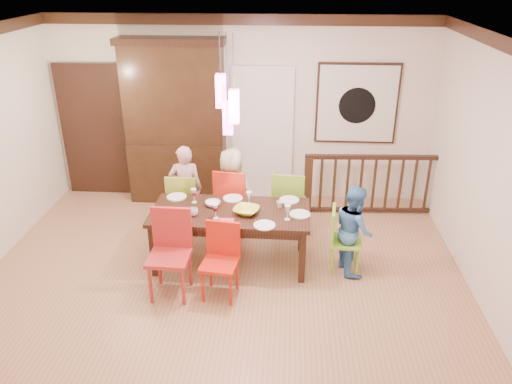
# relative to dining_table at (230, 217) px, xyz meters

# --- Properties ---
(floor) EXTENTS (6.00, 6.00, 0.00)m
(floor) POSITION_rel_dining_table_xyz_m (-0.06, -0.40, -0.66)
(floor) COLOR #A77351
(floor) RESTS_ON ground
(ceiling) EXTENTS (6.00, 6.00, 0.00)m
(ceiling) POSITION_rel_dining_table_xyz_m (-0.06, -0.40, 2.24)
(ceiling) COLOR white
(ceiling) RESTS_ON wall_back
(wall_back) EXTENTS (6.00, 0.00, 6.00)m
(wall_back) POSITION_rel_dining_table_xyz_m (-0.06, 2.10, 0.79)
(wall_back) COLOR beige
(wall_back) RESTS_ON floor
(wall_right) EXTENTS (0.00, 5.00, 5.00)m
(wall_right) POSITION_rel_dining_table_xyz_m (2.94, -0.40, 0.79)
(wall_right) COLOR beige
(wall_right) RESTS_ON floor
(crown_molding) EXTENTS (6.00, 5.00, 0.16)m
(crown_molding) POSITION_rel_dining_table_xyz_m (-0.06, -0.40, 2.16)
(crown_molding) COLOR black
(crown_molding) RESTS_ON wall_back
(panel_door) EXTENTS (1.04, 0.07, 2.24)m
(panel_door) POSITION_rel_dining_table_xyz_m (-2.46, 2.05, 0.39)
(panel_door) COLOR black
(panel_door) RESTS_ON wall_back
(white_doorway) EXTENTS (0.97, 0.05, 2.22)m
(white_doorway) POSITION_rel_dining_table_xyz_m (0.29, 2.07, 0.39)
(white_doorway) COLOR silver
(white_doorway) RESTS_ON wall_back
(painting) EXTENTS (1.25, 0.06, 1.25)m
(painting) POSITION_rel_dining_table_xyz_m (1.74, 2.06, 0.94)
(painting) COLOR black
(painting) RESTS_ON wall_back
(pendant_cluster) EXTENTS (0.27, 0.21, 1.14)m
(pendant_cluster) POSITION_rel_dining_table_xyz_m (0.00, -0.00, 1.45)
(pendant_cluster) COLOR #FF4CB3
(pendant_cluster) RESTS_ON ceiling
(dining_table) EXTENTS (1.99, 0.92, 0.75)m
(dining_table) POSITION_rel_dining_table_xyz_m (0.00, 0.00, 0.00)
(dining_table) COLOR black
(dining_table) RESTS_ON floor
(chair_far_left) EXTENTS (0.43, 0.43, 0.93)m
(chair_far_left) POSITION_rel_dining_table_xyz_m (-0.75, 0.77, -0.13)
(chair_far_left) COLOR #98B02D
(chair_far_left) RESTS_ON floor
(chair_far_mid) EXTENTS (0.52, 0.52, 1.01)m
(chair_far_mid) POSITION_rel_dining_table_xyz_m (-0.06, 0.82, -0.08)
(chair_far_mid) COLOR red
(chair_far_mid) RESTS_ON floor
(chair_far_right) EXTENTS (0.48, 0.48, 0.99)m
(chair_far_right) POSITION_rel_dining_table_xyz_m (0.73, 0.82, -0.09)
(chair_far_right) COLOR #76AA2A
(chair_far_right) RESTS_ON floor
(chair_near_left) EXTENTS (0.48, 0.48, 1.04)m
(chair_near_left) POSITION_rel_dining_table_xyz_m (-0.63, -0.74, -0.07)
(chair_near_left) COLOR #AA2522
(chair_near_left) RESTS_ON floor
(chair_near_mid) EXTENTS (0.45, 0.45, 0.89)m
(chair_near_mid) POSITION_rel_dining_table_xyz_m (-0.05, -0.73, -0.15)
(chair_near_mid) COLOR red
(chair_near_mid) RESTS_ON floor
(chair_end_right) EXTENTS (0.42, 0.42, 0.85)m
(chair_end_right) POSITION_rel_dining_table_xyz_m (1.45, -0.08, -0.17)
(chair_end_right) COLOR #87CE2F
(chair_end_right) RESTS_ON floor
(china_hutch) EXTENTS (1.64, 0.46, 2.58)m
(china_hutch) POSITION_rel_dining_table_xyz_m (-1.07, 1.90, 0.63)
(china_hutch) COLOR black
(china_hutch) RESTS_ON floor
(balustrade) EXTENTS (2.15, 0.18, 0.96)m
(balustrade) POSITION_rel_dining_table_xyz_m (2.03, 1.55, -0.16)
(balustrade) COLOR black
(balustrade) RESTS_ON floor
(person_far_left) EXTENTS (0.50, 0.35, 1.29)m
(person_far_left) POSITION_rel_dining_table_xyz_m (-0.74, 0.85, -0.02)
(person_far_left) COLOR beige
(person_far_left) RESTS_ON floor
(person_far_mid) EXTENTS (0.70, 0.54, 1.27)m
(person_far_mid) POSITION_rel_dining_table_xyz_m (-0.08, 0.82, -0.03)
(person_far_mid) COLOR beige
(person_far_mid) RESTS_ON floor
(person_end_right) EXTENTS (0.55, 0.64, 1.15)m
(person_end_right) POSITION_rel_dining_table_xyz_m (1.54, -0.06, -0.09)
(person_end_right) COLOR #4684C6
(person_end_right) RESTS_ON floor
(serving_bowl) EXTENTS (0.38, 0.38, 0.08)m
(serving_bowl) POSITION_rel_dining_table_xyz_m (0.21, -0.05, 0.13)
(serving_bowl) COLOR #D3D23C
(serving_bowl) RESTS_ON dining_table
(small_bowl) EXTENTS (0.23, 0.23, 0.06)m
(small_bowl) POSITION_rel_dining_table_xyz_m (-0.24, 0.12, 0.12)
(small_bowl) COLOR white
(small_bowl) RESTS_ON dining_table
(cup_left) EXTENTS (0.12, 0.12, 0.09)m
(cup_left) POSITION_rel_dining_table_xyz_m (-0.44, -0.15, 0.14)
(cup_left) COLOR silver
(cup_left) RESTS_ON dining_table
(cup_right) EXTENTS (0.12, 0.12, 0.08)m
(cup_right) POSITION_rel_dining_table_xyz_m (0.62, 0.14, 0.13)
(cup_right) COLOR silver
(cup_right) RESTS_ON dining_table
(plate_far_left) EXTENTS (0.26, 0.26, 0.01)m
(plate_far_left) POSITION_rel_dining_table_xyz_m (-0.75, 0.34, 0.10)
(plate_far_left) COLOR white
(plate_far_left) RESTS_ON dining_table
(plate_far_mid) EXTENTS (0.26, 0.26, 0.01)m
(plate_far_mid) POSITION_rel_dining_table_xyz_m (-0.00, 0.35, 0.10)
(plate_far_mid) COLOR white
(plate_far_mid) RESTS_ON dining_table
(plate_far_right) EXTENTS (0.26, 0.26, 0.01)m
(plate_far_right) POSITION_rel_dining_table_xyz_m (0.74, 0.35, 0.10)
(plate_far_right) COLOR white
(plate_far_right) RESTS_ON dining_table
(plate_near_left) EXTENTS (0.26, 0.26, 0.01)m
(plate_near_left) POSITION_rel_dining_table_xyz_m (-0.70, -0.30, 0.10)
(plate_near_left) COLOR white
(plate_near_left) RESTS_ON dining_table
(plate_near_mid) EXTENTS (0.26, 0.26, 0.01)m
(plate_near_mid) POSITION_rel_dining_table_xyz_m (0.45, -0.36, 0.10)
(plate_near_mid) COLOR white
(plate_near_mid) RESTS_ON dining_table
(plate_end_right) EXTENTS (0.26, 0.26, 0.01)m
(plate_end_right) POSITION_rel_dining_table_xyz_m (0.87, -0.05, 0.10)
(plate_end_right) COLOR white
(plate_end_right) RESTS_ON dining_table
(wine_glass_a) EXTENTS (0.08, 0.08, 0.19)m
(wine_glass_a) POSITION_rel_dining_table_xyz_m (-0.49, 0.21, 0.18)
(wine_glass_a) COLOR #590C19
(wine_glass_a) RESTS_ON dining_table
(wine_glass_b) EXTENTS (0.08, 0.08, 0.19)m
(wine_glass_b) POSITION_rel_dining_table_xyz_m (0.22, 0.17, 0.18)
(wine_glass_b) COLOR silver
(wine_glass_b) RESTS_ON dining_table
(wine_glass_c) EXTENTS (0.08, 0.08, 0.19)m
(wine_glass_c) POSITION_rel_dining_table_xyz_m (-0.15, -0.21, 0.18)
(wine_glass_c) COLOR #590C19
(wine_glass_c) RESTS_ON dining_table
(wine_glass_d) EXTENTS (0.08, 0.08, 0.19)m
(wine_glass_d) POSITION_rel_dining_table_xyz_m (0.72, -0.19, 0.18)
(wine_glass_d) COLOR silver
(wine_glass_d) RESTS_ON dining_table
(napkin) EXTENTS (0.18, 0.14, 0.01)m
(napkin) POSITION_rel_dining_table_xyz_m (-0.01, -0.29, 0.10)
(napkin) COLOR #D83359
(napkin) RESTS_ON dining_table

